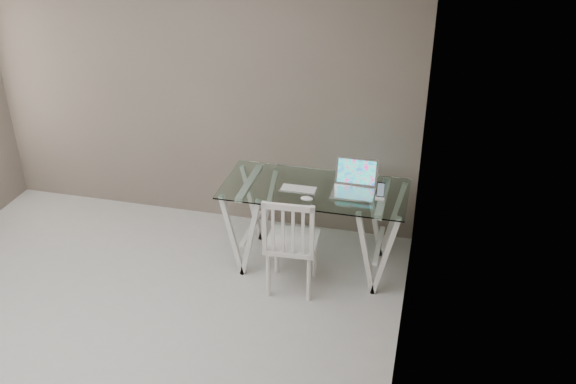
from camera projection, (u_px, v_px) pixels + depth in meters
name	position (u px, v px, depth m)	size (l,w,h in m)	color
room	(40.00, 144.00, 3.60)	(4.50, 4.52, 2.71)	#AAA8A3
desk	(314.00, 226.00, 5.36)	(1.50, 0.70, 0.75)	silver
chair	(291.00, 241.00, 4.98)	(0.42, 0.42, 0.88)	silver
laptop	(355.00, 184.00, 5.13)	(0.34, 0.31, 0.23)	#BBBBBF
keyboard	(299.00, 189.00, 5.16)	(0.30, 0.13, 0.01)	silver
mouse	(307.00, 199.00, 5.00)	(0.10, 0.06, 0.03)	white
phone_dock	(380.00, 194.00, 5.02)	(0.07, 0.07, 0.14)	white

